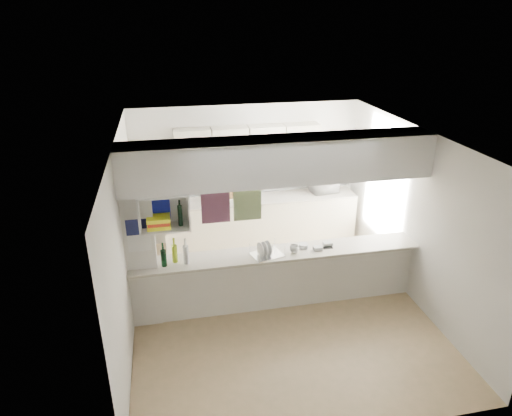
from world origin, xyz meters
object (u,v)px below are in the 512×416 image
object	(u,v)px
microwave	(324,185)
bowl	(324,177)
dish_rack	(267,250)
wine_bottles	(175,255)

from	to	relation	value
microwave	bowl	distance (m)	0.17
microwave	dish_rack	xyz separation A→B (m)	(-1.62, -2.19, -0.05)
microwave	dish_rack	bearing A→B (deg)	46.11
wine_bottles	bowl	bearing A→B (deg)	36.97
microwave	wine_bottles	distance (m)	3.62
bowl	wine_bottles	bearing A→B (deg)	-143.03
microwave	bowl	world-z (taller)	bowl
bowl	wine_bottles	world-z (taller)	wine_bottles
bowl	dish_rack	distance (m)	2.73
microwave	bowl	bearing A→B (deg)	-58.44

